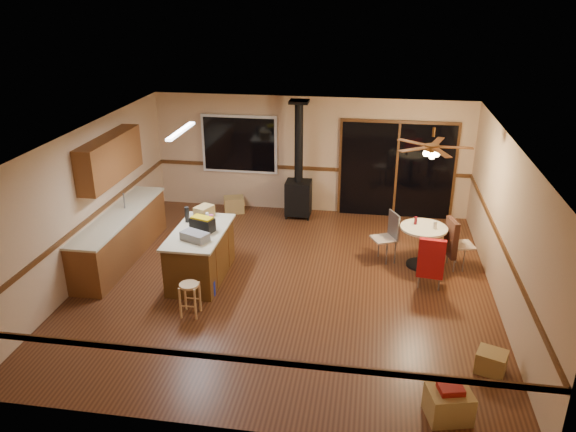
% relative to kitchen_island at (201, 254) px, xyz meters
% --- Properties ---
extents(floor, '(7.00, 7.00, 0.00)m').
position_rel_kitchen_island_xyz_m(floor, '(1.50, 0.00, -0.45)').
color(floor, '#4E2915').
rests_on(floor, ground).
extents(ceiling, '(7.00, 7.00, 0.00)m').
position_rel_kitchen_island_xyz_m(ceiling, '(1.50, 0.00, 2.15)').
color(ceiling, silver).
rests_on(ceiling, ground).
extents(wall_back, '(7.00, 0.00, 7.00)m').
position_rel_kitchen_island_xyz_m(wall_back, '(1.50, 3.50, 0.85)').
color(wall_back, tan).
rests_on(wall_back, ground).
extents(wall_front, '(7.00, 0.00, 7.00)m').
position_rel_kitchen_island_xyz_m(wall_front, '(1.50, -3.50, 0.85)').
color(wall_front, tan).
rests_on(wall_front, ground).
extents(wall_left, '(0.00, 7.00, 7.00)m').
position_rel_kitchen_island_xyz_m(wall_left, '(-2.00, 0.00, 0.85)').
color(wall_left, tan).
rests_on(wall_left, ground).
extents(wall_right, '(0.00, 7.00, 7.00)m').
position_rel_kitchen_island_xyz_m(wall_right, '(5.00, 0.00, 0.85)').
color(wall_right, tan).
rests_on(wall_right, ground).
extents(chair_rail, '(7.00, 7.00, 0.08)m').
position_rel_kitchen_island_xyz_m(chair_rail, '(1.50, 0.00, 0.55)').
color(chair_rail, '#4D2B13').
rests_on(chair_rail, ground).
extents(window, '(1.72, 0.10, 1.32)m').
position_rel_kitchen_island_xyz_m(window, '(-0.10, 3.45, 1.05)').
color(window, black).
rests_on(window, ground).
extents(sliding_door, '(2.52, 0.10, 2.10)m').
position_rel_kitchen_island_xyz_m(sliding_door, '(3.40, 3.45, 0.60)').
color(sliding_door, black).
rests_on(sliding_door, ground).
extents(lower_cabinets, '(0.60, 3.00, 0.86)m').
position_rel_kitchen_island_xyz_m(lower_cabinets, '(-1.70, 0.50, -0.02)').
color(lower_cabinets, brown).
rests_on(lower_cabinets, ground).
extents(countertop, '(0.64, 3.04, 0.04)m').
position_rel_kitchen_island_xyz_m(countertop, '(-1.70, 0.50, 0.43)').
color(countertop, beige).
rests_on(countertop, lower_cabinets).
extents(upper_cabinets, '(0.35, 2.00, 0.80)m').
position_rel_kitchen_island_xyz_m(upper_cabinets, '(-1.83, 0.70, 1.45)').
color(upper_cabinets, brown).
rests_on(upper_cabinets, ground).
extents(kitchen_island, '(0.88, 1.68, 0.90)m').
position_rel_kitchen_island_xyz_m(kitchen_island, '(0.00, 0.00, 0.00)').
color(kitchen_island, '#533314').
rests_on(kitchen_island, ground).
extents(wood_stove, '(0.55, 0.50, 2.52)m').
position_rel_kitchen_island_xyz_m(wood_stove, '(1.30, 3.05, 0.28)').
color(wood_stove, black).
rests_on(wood_stove, ground).
extents(ceiling_fan, '(0.24, 0.24, 0.55)m').
position_rel_kitchen_island_xyz_m(ceiling_fan, '(3.86, 1.06, 1.76)').
color(ceiling_fan, brown).
rests_on(ceiling_fan, ceiling).
extents(fluorescent_strip, '(0.10, 1.20, 0.04)m').
position_rel_kitchen_island_xyz_m(fluorescent_strip, '(-0.30, 0.30, 2.11)').
color(fluorescent_strip, white).
rests_on(fluorescent_strip, ceiling).
extents(toolbox_grey, '(0.52, 0.42, 0.14)m').
position_rel_kitchen_island_xyz_m(toolbox_grey, '(0.05, -0.38, 0.52)').
color(toolbox_grey, slate).
rests_on(toolbox_grey, kitchen_island).
extents(toolbox_black, '(0.46, 0.33, 0.23)m').
position_rel_kitchen_island_xyz_m(toolbox_black, '(0.06, 0.02, 0.56)').
color(toolbox_black, black).
rests_on(toolbox_black, kitchen_island).
extents(toolbox_yellow_lid, '(0.40, 0.29, 0.03)m').
position_rel_kitchen_island_xyz_m(toolbox_yellow_lid, '(0.06, 0.02, 0.69)').
color(toolbox_yellow_lid, gold).
rests_on(toolbox_yellow_lid, toolbox_black).
extents(box_on_island, '(0.35, 0.40, 0.22)m').
position_rel_kitchen_island_xyz_m(box_on_island, '(-0.08, 0.59, 0.56)').
color(box_on_island, '#A08047').
rests_on(box_on_island, kitchen_island).
extents(bottle_dark, '(0.09, 0.09, 0.28)m').
position_rel_kitchen_island_xyz_m(bottle_dark, '(-0.32, 0.35, 0.59)').
color(bottle_dark, black).
rests_on(bottle_dark, kitchen_island).
extents(bottle_pink, '(0.10, 0.10, 0.24)m').
position_rel_kitchen_island_xyz_m(bottle_pink, '(0.18, 0.17, 0.57)').
color(bottle_pink, '#D84C8C').
rests_on(bottle_pink, kitchen_island).
extents(bottle_white, '(0.06, 0.06, 0.17)m').
position_rel_kitchen_island_xyz_m(bottle_white, '(0.03, 0.41, 0.53)').
color(bottle_white, white).
rests_on(bottle_white, kitchen_island).
extents(bar_stool, '(0.34, 0.34, 0.55)m').
position_rel_kitchen_island_xyz_m(bar_stool, '(0.19, -1.20, -0.18)').
color(bar_stool, tan).
rests_on(bar_stool, floor).
extents(blue_bucket, '(0.40, 0.40, 0.26)m').
position_rel_kitchen_island_xyz_m(blue_bucket, '(0.25, -0.58, -0.32)').
color(blue_bucket, '#0C20B1').
rests_on(blue_bucket, floor).
extents(dining_table, '(0.84, 0.84, 0.78)m').
position_rel_kitchen_island_xyz_m(dining_table, '(3.86, 1.06, 0.08)').
color(dining_table, black).
rests_on(dining_table, ground).
extents(glass_red, '(0.06, 0.06, 0.15)m').
position_rel_kitchen_island_xyz_m(glass_red, '(3.71, 1.16, 0.40)').
color(glass_red, '#590C14').
rests_on(glass_red, dining_table).
extents(glass_cream, '(0.08, 0.08, 0.14)m').
position_rel_kitchen_island_xyz_m(glass_cream, '(4.04, 1.01, 0.40)').
color(glass_cream, beige).
rests_on(glass_cream, dining_table).
extents(chair_left, '(0.54, 0.54, 0.51)m').
position_rel_kitchen_island_xyz_m(chair_left, '(3.25, 1.20, 0.14)').
color(chair_left, tan).
rests_on(chair_left, ground).
extents(chair_near, '(0.48, 0.51, 0.70)m').
position_rel_kitchen_island_xyz_m(chair_near, '(3.94, 0.17, 0.14)').
color(chair_near, tan).
rests_on(chair_near, ground).
extents(chair_right, '(0.55, 0.52, 0.70)m').
position_rel_kitchen_island_xyz_m(chair_right, '(4.38, 1.06, 0.14)').
color(chair_right, tan).
rests_on(chair_right, ground).
extents(box_under_window, '(0.53, 0.47, 0.35)m').
position_rel_kitchen_island_xyz_m(box_under_window, '(-0.18, 3.10, -0.28)').
color(box_under_window, '#A08047').
rests_on(box_under_window, floor).
extents(box_corner_a, '(0.59, 0.53, 0.38)m').
position_rel_kitchen_island_xyz_m(box_corner_a, '(3.94, -2.90, -0.26)').
color(box_corner_a, '#A08047').
rests_on(box_corner_a, floor).
extents(box_corner_b, '(0.47, 0.44, 0.31)m').
position_rel_kitchen_island_xyz_m(box_corner_b, '(4.60, -1.93, -0.30)').
color(box_corner_b, '#A08047').
rests_on(box_corner_b, floor).
extents(box_small_red, '(0.33, 0.30, 0.08)m').
position_rel_kitchen_island_xyz_m(box_small_red, '(3.94, -2.90, -0.03)').
color(box_small_red, maroon).
rests_on(box_small_red, box_corner_a).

